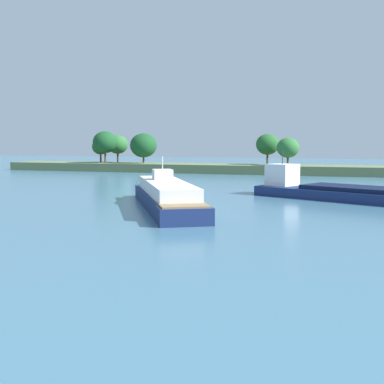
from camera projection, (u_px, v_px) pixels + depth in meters
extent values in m
cube|color=#66754C|center=(186.00, 168.00, 114.91)|extent=(87.06, 10.33, 1.89)
cylinder|color=#513823|center=(101.00, 158.00, 122.16)|extent=(0.44, 0.44, 2.12)
ellipsoid|color=#235B28|center=(101.00, 147.00, 121.90)|extent=(4.08, 4.08, 3.68)
cylinder|color=#513823|center=(105.00, 157.00, 119.98)|extent=(0.44, 0.44, 2.58)
ellipsoid|color=#194C23|center=(105.00, 142.00, 119.63)|extent=(5.71, 5.71, 5.14)
cylinder|color=#513823|center=(118.00, 158.00, 122.46)|extent=(0.44, 0.44, 2.31)
ellipsoid|color=#2D6B33|center=(118.00, 144.00, 122.15)|extent=(5.01, 5.01, 4.51)
cylinder|color=#513823|center=(144.00, 160.00, 117.57)|extent=(0.44, 0.44, 1.65)
ellipsoid|color=#194C23|center=(143.00, 145.00, 117.25)|extent=(6.17, 6.17, 5.55)
cylinder|color=#513823|center=(267.00, 159.00, 110.72)|extent=(0.44, 0.44, 2.38)
ellipsoid|color=#235B28|center=(268.00, 144.00, 110.40)|extent=(5.05, 5.05, 4.55)
cylinder|color=#513823|center=(288.00, 161.00, 105.63)|extent=(0.44, 0.44, 1.88)
ellipsoid|color=#2D6B33|center=(288.00, 148.00, 105.35)|extent=(4.64, 4.64, 4.18)
cube|color=navy|center=(167.00, 201.00, 52.59)|extent=(15.69, 23.35, 1.46)
cube|color=white|center=(166.00, 188.00, 52.45)|extent=(12.51, 18.36, 1.30)
cube|color=white|center=(162.00, 174.00, 55.29)|extent=(2.94, 3.08, 1.10)
cube|color=#937551|center=(182.00, 205.00, 43.05)|extent=(5.66, 5.78, 0.16)
cylinder|color=silver|center=(162.00, 163.00, 55.17)|extent=(0.10, 0.10, 1.40)
cube|color=white|center=(282.00, 175.00, 65.92)|extent=(4.37, 4.47, 2.80)
cylinder|color=#333338|center=(283.00, 157.00, 65.69)|extent=(0.12, 0.12, 1.80)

